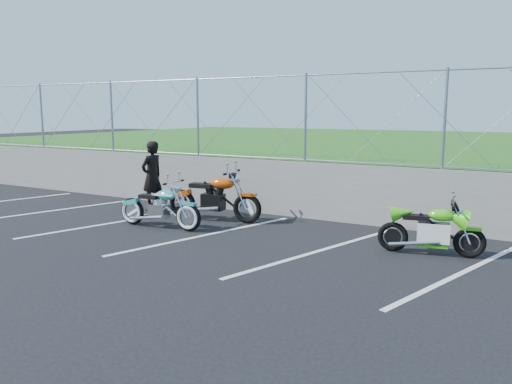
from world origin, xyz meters
The scene contains 9 objects.
ground centered at (0.00, 0.00, 0.00)m, with size 90.00×90.00×0.00m, color black.
retaining_wall centered at (0.00, 3.50, 0.65)m, with size 30.00×0.22×1.30m, color slate.
grass_field centered at (0.00, 13.50, 0.65)m, with size 30.00×20.00×1.30m, color #1E5115.
chain_link_fence centered at (0.00, 3.50, 2.30)m, with size 28.00×0.03×2.00m.
parking_lines centered at (1.20, 1.00, 0.00)m, with size 18.29×4.31×0.01m.
cruiser_turquoise centered at (-1.22, 1.01, 0.41)m, with size 2.05×0.65×1.02m.
naked_orange centered at (-0.60, 2.16, 0.49)m, with size 2.28×0.77×1.14m.
sportbike_green centered at (4.17, 1.73, 0.40)m, with size 1.77×0.63×0.92m.
person_standing centered at (-2.63, 2.40, 0.86)m, with size 0.63×0.41×1.73m, color black.
Camera 1 is at (5.59, -7.04, 2.46)m, focal length 35.00 mm.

